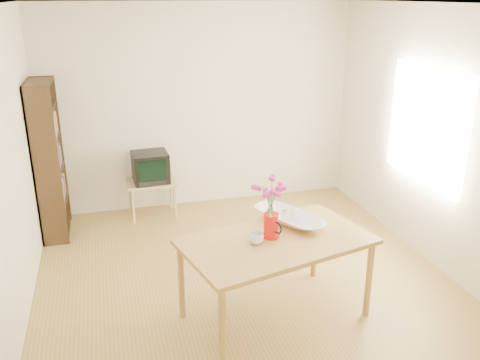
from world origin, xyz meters
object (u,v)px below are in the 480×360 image
object	(u,v)px
mug	(257,239)
television	(150,166)
pitcher	(271,226)
table	(276,247)
bowl	(289,198)

from	to	relation	value
mug	television	bearing A→B (deg)	-122.62
mug	pitcher	bearing A→B (deg)	163.21
pitcher	television	xyz separation A→B (m)	(-0.76, 2.43, -0.20)
pitcher	mug	xyz separation A→B (m)	(-0.15, -0.09, -0.05)
table	bowl	distance (m)	0.48
bowl	television	world-z (taller)	bowl
pitcher	bowl	bearing A→B (deg)	20.84
table	mug	size ratio (longest dim) A/B	14.56
table	mug	bearing A→B (deg)	174.49
pitcher	bowl	size ratio (longest dim) A/B	0.45
pitcher	bowl	distance (m)	0.37
television	pitcher	bearing A→B (deg)	-75.45
pitcher	mug	world-z (taller)	pitcher
table	television	world-z (taller)	television
table	television	bearing A→B (deg)	93.66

